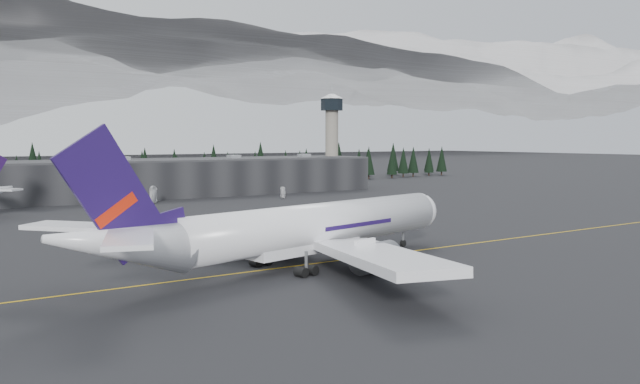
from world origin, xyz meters
TOP-DOWN VIEW (x-y plane):
  - ground at (0.00, 0.00)m, footprint 1400.00×1400.00m
  - taxiline at (0.00, -2.00)m, footprint 400.00×0.40m
  - terminal at (0.00, 125.00)m, footprint 160.00×30.00m
  - control_tower at (75.00, 128.00)m, footprint 10.00×10.00m
  - treeline at (0.00, 162.00)m, footprint 360.00×20.00m
  - jet_main at (-20.49, -3.66)m, footprint 71.22×65.06m
  - gse_vehicle_a at (-7.82, 101.49)m, footprint 5.01×5.99m
  - gse_vehicle_b at (33.68, 94.88)m, footprint 4.16×3.29m

SIDE VIEW (x-z plane):
  - ground at x=0.00m, z-range 0.00..0.00m
  - taxiline at x=0.00m, z-range 0.00..0.02m
  - gse_vehicle_b at x=33.68m, z-range 0.00..1.33m
  - gse_vehicle_a at x=-7.82m, z-range 0.00..1.52m
  - jet_main at x=-20.49m, z-range -4.62..16.59m
  - terminal at x=0.00m, z-range 0.00..12.60m
  - treeline at x=0.00m, z-range 0.00..15.00m
  - control_tower at x=75.00m, z-range 4.56..42.26m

